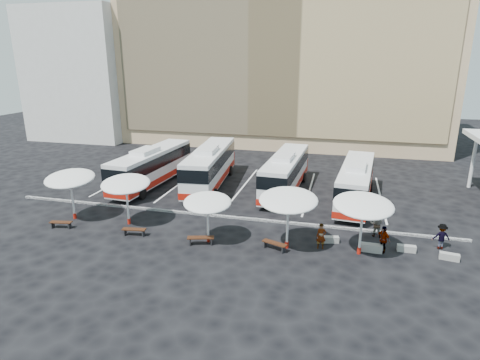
% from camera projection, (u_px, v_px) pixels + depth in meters
% --- Properties ---
extents(ground, '(120.00, 120.00, 0.00)m').
position_uv_depth(ground, '(217.00, 219.00, 29.31)').
color(ground, black).
rests_on(ground, ground).
extents(sandstone_building, '(42.00, 18.25, 29.60)m').
position_uv_depth(sandstone_building, '(285.00, 48.00, 55.15)').
color(sandstone_building, tan).
rests_on(sandstone_building, ground).
extents(apartment_block, '(14.00, 14.00, 18.00)m').
position_uv_depth(apartment_block, '(93.00, 74.00, 59.31)').
color(apartment_block, silver).
rests_on(apartment_block, ground).
extents(curb_divider, '(34.00, 0.25, 0.15)m').
position_uv_depth(curb_divider, '(219.00, 216.00, 29.75)').
color(curb_divider, black).
rests_on(curb_divider, ground).
extents(bay_lines, '(24.15, 12.00, 0.01)m').
position_uv_depth(bay_lines, '(243.00, 187.00, 36.72)').
color(bay_lines, white).
rests_on(bay_lines, ground).
extents(bus_0, '(3.22, 11.56, 3.63)m').
position_uv_depth(bus_0, '(152.00, 166.00, 36.74)').
color(bus_0, white).
rests_on(bus_0, ground).
extents(bus_1, '(3.65, 12.09, 3.78)m').
position_uv_depth(bus_1, '(210.00, 165.00, 36.67)').
color(bus_1, white).
rests_on(bus_1, ground).
extents(bus_2, '(2.99, 11.28, 3.55)m').
position_uv_depth(bus_2, '(286.00, 172.00, 34.97)').
color(bus_2, white).
rests_on(bus_2, ground).
extents(bus_3, '(3.30, 11.05, 3.45)m').
position_uv_depth(bus_3, '(356.00, 181.00, 32.32)').
color(bus_3, white).
rests_on(bus_3, ground).
extents(sunshade_0, '(4.24, 4.27, 3.61)m').
position_uv_depth(sunshade_0, '(70.00, 179.00, 28.57)').
color(sunshade_0, white).
rests_on(sunshade_0, ground).
extents(sunshade_1, '(4.25, 4.28, 3.51)m').
position_uv_depth(sunshade_1, '(126.00, 184.00, 27.65)').
color(sunshade_1, white).
rests_on(sunshade_1, ground).
extents(sunshade_2, '(3.76, 3.79, 3.15)m').
position_uv_depth(sunshade_2, '(207.00, 202.00, 24.98)').
color(sunshade_2, white).
rests_on(sunshade_2, ground).
extents(sunshade_3, '(3.80, 3.85, 3.71)m').
position_uv_depth(sunshade_3, '(288.00, 200.00, 23.98)').
color(sunshade_3, white).
rests_on(sunshade_3, ground).
extents(sunshade_4, '(4.15, 4.19, 3.66)m').
position_uv_depth(sunshade_4, '(363.00, 205.00, 23.26)').
color(sunshade_4, white).
rests_on(sunshade_4, ground).
extents(wood_bench_0, '(1.57, 0.66, 0.47)m').
position_uv_depth(wood_bench_0, '(61.00, 223.00, 27.72)').
color(wood_bench_0, black).
rests_on(wood_bench_0, ground).
extents(wood_bench_1, '(1.61, 0.64, 0.48)m').
position_uv_depth(wood_bench_1, '(134.00, 230.00, 26.54)').
color(wood_bench_1, black).
rests_on(wood_bench_1, ground).
extents(wood_bench_2, '(1.73, 0.89, 0.51)m').
position_uv_depth(wood_bench_2, '(201.00, 239.00, 25.24)').
color(wood_bench_2, black).
rests_on(wood_bench_2, ground).
extents(wood_bench_3, '(1.64, 0.96, 0.49)m').
position_uv_depth(wood_bench_3, '(275.00, 244.00, 24.54)').
color(wood_bench_3, black).
rests_on(wood_bench_3, ground).
extents(conc_bench_0, '(1.13, 0.58, 0.41)m').
position_uv_depth(conc_bench_0, '(330.00, 239.00, 25.58)').
color(conc_bench_0, gray).
rests_on(conc_bench_0, ground).
extents(conc_bench_1, '(1.33, 0.49, 0.49)m').
position_uv_depth(conc_bench_1, '(371.00, 248.00, 24.37)').
color(conc_bench_1, gray).
rests_on(conc_bench_1, ground).
extents(conc_bench_2, '(1.08, 0.36, 0.40)m').
position_uv_depth(conc_bench_2, '(406.00, 248.00, 24.38)').
color(conc_bench_2, gray).
rests_on(conc_bench_2, ground).
extents(conc_bench_3, '(1.13, 0.54, 0.41)m').
position_uv_depth(conc_bench_3, '(449.00, 257.00, 23.38)').
color(conc_bench_3, gray).
rests_on(conc_bench_3, ground).
extents(passenger_0, '(0.64, 0.46, 1.63)m').
position_uv_depth(passenger_0, '(321.00, 236.00, 24.62)').
color(passenger_0, black).
rests_on(passenger_0, ground).
extents(passenger_1, '(0.95, 0.81, 1.74)m').
position_uv_depth(passenger_1, '(377.00, 224.00, 26.27)').
color(passenger_1, black).
rests_on(passenger_1, ground).
extents(passenger_2, '(1.01, 1.00, 1.71)m').
position_uv_depth(passenger_2, '(383.00, 239.00, 24.11)').
color(passenger_2, black).
rests_on(passenger_2, ground).
extents(passenger_3, '(1.13, 0.74, 1.64)m').
position_uv_depth(passenger_3, '(441.00, 236.00, 24.58)').
color(passenger_3, black).
rests_on(passenger_3, ground).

